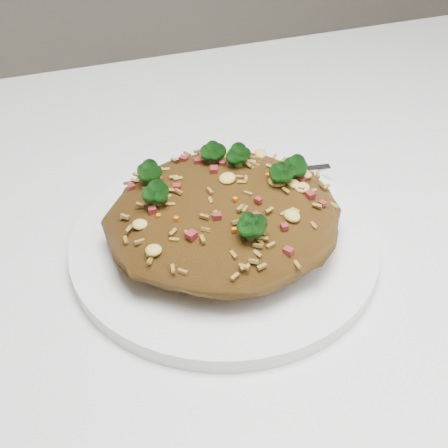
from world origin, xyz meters
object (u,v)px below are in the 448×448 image
Objects in this scene: fried_rice at (224,208)px; fork at (257,175)px; plate at (224,244)px; dining_table at (219,325)px.

fried_rice is 1.21× the size of fork.
fried_rice is at bearing 63.15° from plate.
fried_rice reaches higher than dining_table.
fork is (0.06, 0.07, -0.03)m from fried_rice.
dining_table is at bearing -141.34° from fried_rice.
plate is at bearing -120.08° from fork.
fried_rice reaches higher than plate.
fork is at bearing 51.70° from plate.
fried_rice is (0.00, 0.00, 0.04)m from plate.
plate is (0.01, 0.00, 0.10)m from dining_table.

